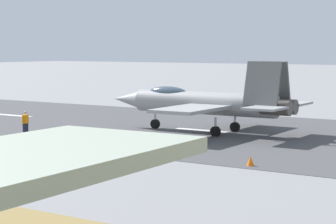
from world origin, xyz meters
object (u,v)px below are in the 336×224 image
object	(u,v)px
marker_cone_near	(250,161)
marker_cone_mid	(71,143)
fighter_jet	(207,102)
crew_person	(25,123)

from	to	relation	value
marker_cone_near	marker_cone_mid	bearing A→B (deg)	0.00
fighter_jet	crew_person	bearing A→B (deg)	36.30
fighter_jet	marker_cone_near	distance (m)	14.43
crew_person	fighter_jet	bearing A→B (deg)	-143.70
crew_person	marker_cone_mid	distance (m)	7.67
fighter_jet	marker_cone_mid	size ratio (longest dim) A/B	29.00
fighter_jet	marker_cone_near	size ratio (longest dim) A/B	29.00
fighter_jet	marker_cone_mid	bearing A→B (deg)	70.07
crew_person	marker_cone_near	bearing A→B (deg)	171.69
fighter_jet	crew_person	size ratio (longest dim) A/B	9.18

